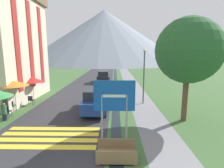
# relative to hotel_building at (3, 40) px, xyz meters

# --- Properties ---
(ground_plane) EXTENTS (160.00, 160.00, 0.00)m
(ground_plane) POSITION_rel_hotel_building_xyz_m (9.39, 8.00, -5.71)
(ground_plane) COLOR #3D6033
(road) EXTENTS (6.40, 60.00, 0.01)m
(road) POSITION_rel_hotel_building_xyz_m (6.89, 18.00, -5.70)
(road) COLOR #2D2D33
(road) RESTS_ON ground_plane
(footpath) EXTENTS (2.20, 60.00, 0.01)m
(footpath) POSITION_rel_hotel_building_xyz_m (12.99, 18.00, -5.70)
(footpath) COLOR slate
(footpath) RESTS_ON ground_plane
(drainage_channel) EXTENTS (0.60, 60.00, 0.00)m
(drainage_channel) POSITION_rel_hotel_building_xyz_m (10.59, 18.00, -5.70)
(drainage_channel) COLOR black
(drainage_channel) RESTS_ON ground_plane
(crosswalk_marking) EXTENTS (5.44, 2.54, 0.01)m
(crosswalk_marking) POSITION_rel_hotel_building_xyz_m (6.89, -7.86, -5.70)
(crosswalk_marking) COLOR yellow
(crosswalk_marking) RESTS_ON ground_plane
(mountain_distant) EXTENTS (76.86, 76.86, 25.31)m
(mountain_distant) POSITION_rel_hotel_building_xyz_m (5.26, 72.35, 6.95)
(mountain_distant) COLOR gray
(mountain_distant) RESTS_ON ground_plane
(hotel_building) EXTENTS (5.58, 8.88, 10.54)m
(hotel_building) POSITION_rel_hotel_building_xyz_m (0.00, 0.00, 0.00)
(hotel_building) COLOR beige
(hotel_building) RESTS_ON ground_plane
(road_sign) EXTENTS (2.05, 0.11, 3.21)m
(road_sign) POSITION_rel_hotel_building_xyz_m (10.49, -8.32, -3.55)
(road_sign) COLOR #9E9EA3
(road_sign) RESTS_ON ground_plane
(footbridge) EXTENTS (1.70, 1.10, 0.65)m
(footbridge) POSITION_rel_hotel_building_xyz_m (10.59, -9.77, -5.48)
(footbridge) COLOR brown
(footbridge) RESTS_ON ground_plane
(parked_car_near) EXTENTS (1.84, 4.48, 1.82)m
(parked_car_near) POSITION_rel_hotel_building_xyz_m (8.99, -3.43, -4.80)
(parked_car_near) COLOR navy
(parked_car_near) RESTS_ON ground_plane
(parked_car_far) EXTENTS (1.90, 4.13, 1.82)m
(parked_car_far) POSITION_rel_hotel_building_xyz_m (8.74, 10.52, -4.80)
(parked_car_far) COLOR black
(parked_car_far) RESTS_ON ground_plane
(cafe_chair_middle) EXTENTS (0.40, 0.40, 0.85)m
(cafe_chair_middle) POSITION_rel_hotel_building_xyz_m (2.42, -3.63, -5.19)
(cafe_chair_middle) COLOR #232328
(cafe_chair_middle) RESTS_ON ground_plane
(cafe_chair_far_right) EXTENTS (0.40, 0.40, 0.85)m
(cafe_chair_far_right) POSITION_rel_hotel_building_xyz_m (3.17, -2.02, -5.19)
(cafe_chair_far_right) COLOR #232328
(cafe_chair_far_right) RESTS_ON ground_plane
(cafe_chair_near_left) EXTENTS (0.40, 0.40, 0.85)m
(cafe_chair_near_left) POSITION_rel_hotel_building_xyz_m (2.91, -5.04, -5.19)
(cafe_chair_near_left) COLOR #232328
(cafe_chair_near_left) RESTS_ON ground_plane
(cafe_umbrella_middle_orange) EXTENTS (2.16, 2.16, 2.40)m
(cafe_umbrella_middle_orange) POSITION_rel_hotel_building_xyz_m (2.62, -3.38, -3.51)
(cafe_umbrella_middle_orange) COLOR #B7B2A8
(cafe_umbrella_middle_orange) RESTS_ON ground_plane
(cafe_umbrella_rear_red) EXTENTS (2.09, 2.09, 2.31)m
(cafe_umbrella_rear_red) POSITION_rel_hotel_building_xyz_m (2.67, -0.42, -3.65)
(cafe_umbrella_rear_red) COLOR #B7B2A8
(cafe_umbrella_rear_red) RESTS_ON ground_plane
(person_seated_near) EXTENTS (0.32, 0.32, 1.27)m
(person_seated_near) POSITION_rel_hotel_building_xyz_m (3.03, -5.53, -5.00)
(person_seated_near) COLOR #282833
(person_seated_near) RESTS_ON ground_plane
(person_standing_terrace) EXTENTS (0.32, 0.32, 1.80)m
(person_standing_terrace) POSITION_rel_hotel_building_xyz_m (2.32, -4.27, -4.65)
(person_standing_terrace) COLOR #282833
(person_standing_terrace) RESTS_ON ground_plane
(streetlamp) EXTENTS (0.28, 0.28, 4.88)m
(streetlamp) POSITION_rel_hotel_building_xyz_m (13.10, -1.18, -2.79)
(streetlamp) COLOR #515156
(streetlamp) RESTS_ON ground_plane
(tree_by_path) EXTENTS (4.21, 4.21, 6.79)m
(tree_by_path) POSITION_rel_hotel_building_xyz_m (15.20, -5.30, -1.04)
(tree_by_path) COLOR brown
(tree_by_path) RESTS_ON ground_plane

